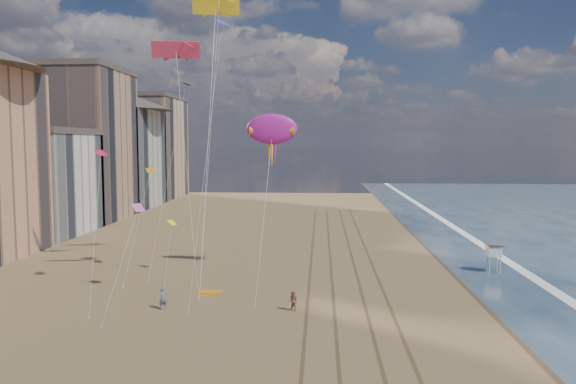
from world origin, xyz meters
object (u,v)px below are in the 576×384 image
Objects in this scene: kite_flyer_b at (293,301)px; show_kite at (272,129)px; kite_flyer_a at (163,299)px; lifeguard_stand at (494,251)px; grounded_kite at (210,293)px.

show_kite is at bearing 137.13° from kite_flyer_b.
show_kite is 22.41m from kite_flyer_a.
show_kite reaches higher than kite_flyer_b.
lifeguard_stand is 28.64m from show_kite.
kite_flyer_b is at bearing -143.67° from lifeguard_stand.
show_kite is at bearing 58.77° from grounded_kite.
kite_flyer_b is at bearing -77.64° from show_kite.
show_kite reaches higher than lifeguard_stand.
show_kite is 20.94m from kite_flyer_b.
kite_flyer_a is (-8.46, -14.15, -15.18)m from show_kite.
show_kite is at bearing 24.55° from kite_flyer_a.
lifeguard_stand is 1.65× the size of kite_flyer_a.
grounded_kite is 1.02× the size of kite_flyer_a.
kite_flyer_a is at bearing -154.04° from lifeguard_stand.
kite_flyer_a reaches higher than kite_flyer_b.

